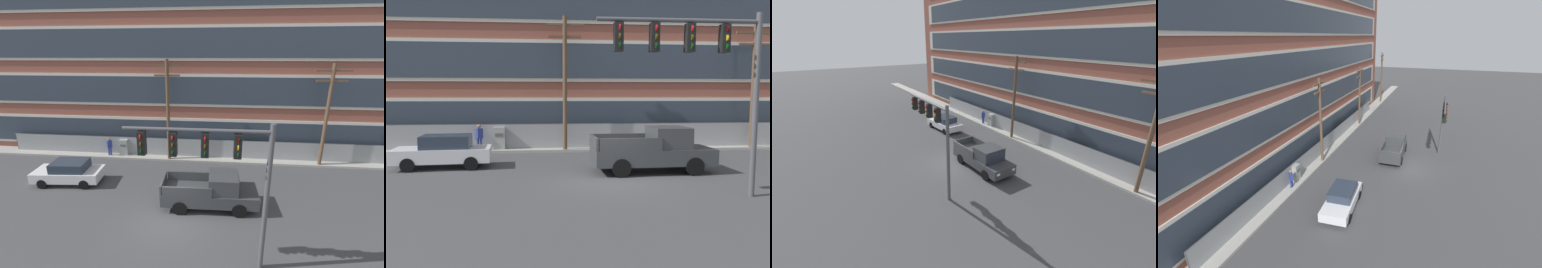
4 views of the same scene
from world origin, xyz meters
TOP-DOWN VIEW (x-y plane):
  - ground_plane at (0.00, 0.00)m, footprint 160.00×160.00m
  - sidewalk_building_side at (0.00, 8.53)m, footprint 80.00×1.62m
  - brick_mill_building at (-0.36, 13.96)m, footprint 48.05×9.83m
  - chain_link_fence at (1.00, 8.64)m, footprint 32.75×0.06m
  - traffic_signal_mast at (2.52, -2.65)m, footprint 5.47×0.43m
  - pickup_truck_dark_grey at (2.25, 1.63)m, footprint 5.45×2.21m
  - sedan_white at (-7.44, 3.50)m, footprint 4.57×2.22m
  - utility_pole_near_corner at (-1.41, 7.95)m, footprint 2.28×0.26m
  - utility_pole_midblock at (10.45, 8.00)m, footprint 2.51×0.26m
  - electrical_cabinet at (-5.40, 8.43)m, footprint 0.68×0.46m
  - pedestrian_near_cabinet at (-6.57, 8.19)m, footprint 0.45×0.46m

SIDE VIEW (x-z plane):
  - ground_plane at x=0.00m, z-range 0.00..0.00m
  - sidewalk_building_side at x=0.00m, z-range 0.00..0.16m
  - electrical_cabinet at x=-5.40m, z-range 0.00..1.50m
  - sedan_white at x=-7.44m, z-range 0.02..1.58m
  - chain_link_fence at x=1.00m, z-range 0.02..1.70m
  - pickup_truck_dark_grey at x=2.25m, z-range -0.06..1.97m
  - pedestrian_near_cabinet at x=-6.57m, z-range 0.13..1.82m
  - utility_pole_midblock at x=10.45m, z-range 0.45..8.24m
  - utility_pole_near_corner at x=-1.41m, z-range 0.42..8.49m
  - traffic_signal_mast at x=2.52m, z-range 1.51..7.64m
  - brick_mill_building at x=-0.36m, z-range 0.01..18.45m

